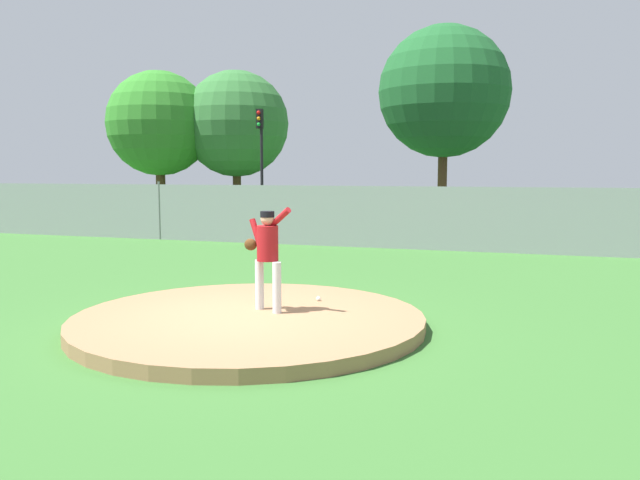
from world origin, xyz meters
TOP-DOWN VIEW (x-y plane):
  - ground_plane at (0.00, 6.00)m, footprint 80.00×80.00m
  - asphalt_strip at (0.00, 14.50)m, footprint 44.00×7.00m
  - pitchers_mound at (0.00, 0.00)m, footprint 5.14×5.14m
  - pitcher_youth at (0.16, 0.30)m, footprint 0.82×0.32m
  - baseball at (0.66, 1.24)m, footprint 0.07×0.07m
  - chainlink_fence at (0.00, 10.00)m, footprint 39.88×0.07m
  - parked_car_white at (-8.22, 14.46)m, footprint 1.97×4.53m
  - parked_car_burgundy at (-0.66, 14.03)m, footprint 1.91×4.42m
  - parked_car_charcoal at (-3.69, 14.24)m, footprint 1.83×4.71m
  - parked_car_champagne at (1.98, 14.24)m, footprint 2.01×4.69m
  - traffic_cone_orange at (5.55, 15.37)m, footprint 0.40×0.40m
  - traffic_light_near at (-8.25, 19.05)m, footprint 0.28×0.46m
  - tree_broad_left at (-15.94, 22.51)m, footprint 5.79×5.79m
  - tree_slender_far at (-12.09, 24.31)m, footprint 5.94×5.94m
  - tree_broad_right at (-0.07, 21.15)m, footprint 5.95×5.95m

SIDE VIEW (x-z plane):
  - ground_plane at x=0.00m, z-range 0.00..0.00m
  - asphalt_strip at x=0.00m, z-range 0.00..0.01m
  - pitchers_mound at x=0.00m, z-range 0.00..0.19m
  - baseball at x=0.66m, z-range 0.19..0.26m
  - traffic_cone_orange at x=5.55m, z-range -0.01..0.54m
  - parked_car_white at x=-8.22m, z-range -0.03..1.58m
  - parked_car_charcoal at x=-3.69m, z-range -0.03..1.62m
  - parked_car_burgundy at x=-0.66m, z-range -0.03..1.63m
  - parked_car_champagne at x=1.98m, z-range -0.03..1.66m
  - chainlink_fence at x=0.00m, z-range -0.05..1.90m
  - pitcher_youth at x=0.16m, z-range 0.33..1.90m
  - traffic_light_near at x=-8.25m, z-range 0.93..6.10m
  - tree_broad_left at x=-15.94m, z-range 1.01..8.85m
  - tree_slender_far at x=-12.09m, z-range 0.98..8.90m
  - tree_broad_right at x=-0.07m, z-range 1.44..10.30m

